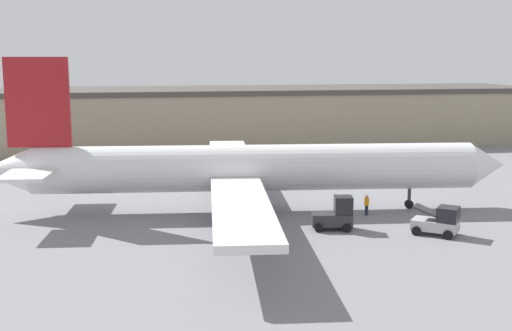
{
  "coord_description": "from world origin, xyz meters",
  "views": [
    {
      "loc": [
        -9.69,
        -49.96,
        12.34
      ],
      "look_at": [
        0.0,
        0.0,
        3.76
      ],
      "focal_mm": 45.0,
      "sensor_mm": 36.0,
      "label": 1
    }
  ],
  "objects_px": {
    "belt_loader_truck": "(439,221)",
    "pushback_tug": "(336,215)",
    "ground_crew_worker": "(367,204)",
    "baggage_tug": "(247,225)",
    "airplane": "(243,168)"
  },
  "relations": [
    {
      "from": "belt_loader_truck",
      "to": "pushback_tug",
      "type": "height_order",
      "value": "pushback_tug"
    },
    {
      "from": "ground_crew_worker",
      "to": "belt_loader_truck",
      "type": "distance_m",
      "value": 7.09
    },
    {
      "from": "ground_crew_worker",
      "to": "belt_loader_truck",
      "type": "xyz_separation_m",
      "value": [
        2.91,
        -6.47,
        0.12
      ]
    },
    {
      "from": "belt_loader_truck",
      "to": "pushback_tug",
      "type": "distance_m",
      "value": 7.22
    },
    {
      "from": "belt_loader_truck",
      "to": "baggage_tug",
      "type": "bearing_deg",
      "value": -146.49
    },
    {
      "from": "airplane",
      "to": "pushback_tug",
      "type": "distance_m",
      "value": 9.19
    },
    {
      "from": "pushback_tug",
      "to": "baggage_tug",
      "type": "bearing_deg",
      "value": -156.23
    },
    {
      "from": "ground_crew_worker",
      "to": "baggage_tug",
      "type": "relative_size",
      "value": 0.45
    },
    {
      "from": "baggage_tug",
      "to": "ground_crew_worker",
      "type": "bearing_deg",
      "value": -0.08
    },
    {
      "from": "airplane",
      "to": "ground_crew_worker",
      "type": "relative_size",
      "value": 25.9
    },
    {
      "from": "belt_loader_truck",
      "to": "pushback_tug",
      "type": "relative_size",
      "value": 1.11
    },
    {
      "from": "ground_crew_worker",
      "to": "pushback_tug",
      "type": "relative_size",
      "value": 0.53
    },
    {
      "from": "belt_loader_truck",
      "to": "airplane",
      "type": "bearing_deg",
      "value": -178.91
    },
    {
      "from": "belt_loader_truck",
      "to": "pushback_tug",
      "type": "xyz_separation_m",
      "value": [
        -6.66,
        2.8,
        0.09
      ]
    },
    {
      "from": "ground_crew_worker",
      "to": "belt_loader_truck",
      "type": "bearing_deg",
      "value": 3.09
    }
  ]
}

